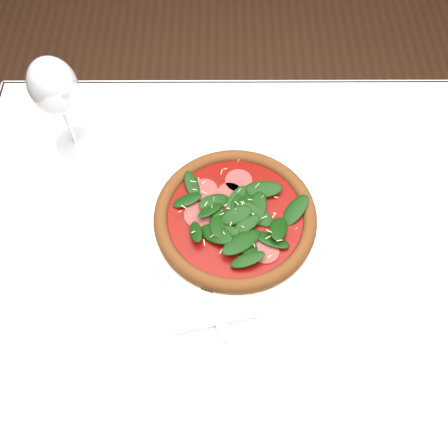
{
  "coord_description": "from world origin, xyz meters",
  "views": [
    {
      "loc": [
        -0.08,
        -0.47,
        1.61
      ],
      "look_at": [
        -0.08,
        0.0,
        0.77
      ],
      "focal_mm": 40.0,
      "sensor_mm": 36.0,
      "label": 1
    }
  ],
  "objects_px": {
    "wine_glass": "(54,88)",
    "plate": "(235,221)",
    "pizza": "(235,216)",
    "napkin": "(212,306)"
  },
  "relations": [
    {
      "from": "pizza",
      "to": "wine_glass",
      "type": "relative_size",
      "value": 1.76
    },
    {
      "from": "pizza",
      "to": "wine_glass",
      "type": "height_order",
      "value": "wine_glass"
    },
    {
      "from": "plate",
      "to": "wine_glass",
      "type": "relative_size",
      "value": 1.6
    },
    {
      "from": "plate",
      "to": "napkin",
      "type": "xyz_separation_m",
      "value": [
        -0.04,
        -0.17,
        -0.0
      ]
    },
    {
      "from": "wine_glass",
      "to": "plate",
      "type": "bearing_deg",
      "value": -30.5
    },
    {
      "from": "plate",
      "to": "pizza",
      "type": "xyz_separation_m",
      "value": [
        0.0,
        0.0,
        0.02
      ]
    },
    {
      "from": "plate",
      "to": "wine_glass",
      "type": "xyz_separation_m",
      "value": [
        -0.34,
        0.2,
        0.15
      ]
    },
    {
      "from": "pizza",
      "to": "napkin",
      "type": "relative_size",
      "value": 2.47
    },
    {
      "from": "plate",
      "to": "wine_glass",
      "type": "distance_m",
      "value": 0.43
    },
    {
      "from": "plate",
      "to": "wine_glass",
      "type": "bearing_deg",
      "value": 149.5
    }
  ]
}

